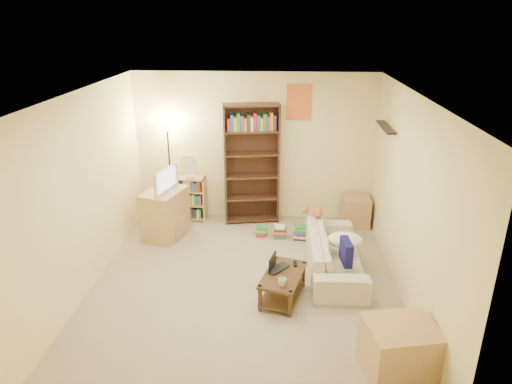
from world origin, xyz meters
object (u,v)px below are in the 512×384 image
Objects in this scene: tall_bookshelf at (251,162)px; desk_fan at (189,165)px; sofa at (335,253)px; mug at (282,282)px; tabby_cat at (316,211)px; floor_lamp at (168,144)px; side_table at (356,211)px; tv_stand at (165,214)px; laptop at (281,270)px; television at (162,180)px; coffee_table at (283,283)px; end_cabinet at (400,350)px; short_bookshelf at (189,198)px.

tall_bookshelf reaches higher than desk_fan.
mug is (-0.72, -0.99, 0.14)m from sofa.
sofa is at bearing -70.89° from tabby_cat.
floor_lamp is (-0.33, 0.04, 0.34)m from desk_fan.
tv_stand is at bearing -169.25° from side_table.
laptop is 2.51m from television.
mug reaches higher than coffee_table.
desk_fan reaches higher than sofa.
sofa is at bearing -30.99° from floor_lamp.
laptop is 3.62× the size of mug.
side_table is (3.10, 0.59, -0.71)m from television.
side_table is (3.10, 0.59, -0.13)m from tv_stand.
side_table is 3.45m from end_cabinet.
tall_bookshelf is 1.29m from short_bookshelf.
television is 1.30× the size of side_table.
coffee_table is 0.52× the size of floor_lamp.
tabby_cat is (-0.24, 0.68, 0.33)m from sofa.
floor_lamp is 3.32× the size of side_table.
desk_fan is at bearing 121.97° from mug.
mug is 0.21× the size of side_table.
mug is 3.05m from desk_fan.
tv_stand is 1.17× the size of television.
mug is 1.50m from end_cabinet.
coffee_table is at bearing -54.89° from desk_fan.
short_bookshelf reaches higher than mug.
laptop is at bearing -119.87° from side_table.
desk_fan reaches higher than coffee_table.
floor_lamp is (-0.04, 0.67, 0.96)m from tv_stand.
television is at bearing -107.01° from short_bookshelf.
laptop is (-0.02, 0.07, 0.15)m from coffee_table.
short_bookshelf is at bearing 178.39° from side_table.
tall_bookshelf reaches higher than laptop.
mug is 3.05m from short_bookshelf.
end_cabinet is at bearing -75.75° from tabby_cat.
end_cabinet is (2.78, -3.53, -0.11)m from short_bookshelf.
tv_stand reaches higher than end_cabinet.
desk_fan is at bearing 140.18° from coffee_table.
tabby_cat is 1.44m from tall_bookshelf.
coffee_table is 2.52m from tall_bookshelf.
tall_bookshelf is 1.20× the size of floor_lamp.
short_bookshelf is at bearing 0.00° from floor_lamp.
coffee_table is 8.25× the size of mug.
desk_fan is (-1.59, 2.26, 0.79)m from coffee_table.
floor_lamp is at bearing 110.17° from tv_stand.
coffee_table is at bearing -50.16° from floor_lamp.
desk_fan is 0.82× the size of side_table.
television is 0.77m from floor_lamp.
end_cabinet is at bearing -48.98° from floor_lamp.
tv_stand is 1.17m from floor_lamp.
sofa is 2.18m from tall_bookshelf.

